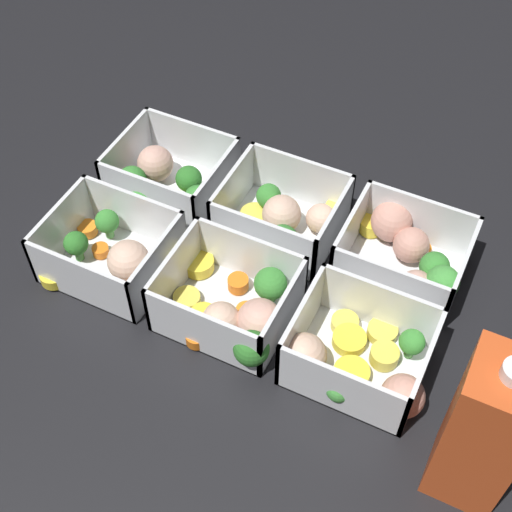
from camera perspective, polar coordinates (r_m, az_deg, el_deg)
ground_plane at (r=0.86m, az=-0.00°, el=-1.08°), size 4.00×4.00×0.00m
container_near_left at (r=0.86m, az=11.92°, el=0.01°), size 0.15×0.15×0.07m
container_near_center at (r=0.88m, az=2.40°, el=3.05°), size 0.14×0.13×0.07m
container_near_right at (r=0.93m, az=-7.22°, el=6.03°), size 0.14×0.13×0.07m
container_far_left at (r=0.77m, az=8.14°, el=-8.23°), size 0.16×0.13×0.07m
container_far_center at (r=0.79m, az=-1.57°, el=-4.22°), size 0.16×0.13×0.07m
container_far_right at (r=0.86m, az=-11.51°, el=0.23°), size 0.14×0.13×0.07m
juice_carton at (r=0.67m, az=17.80°, el=-13.21°), size 0.07×0.07×0.20m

